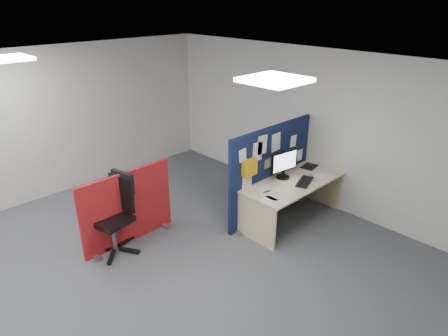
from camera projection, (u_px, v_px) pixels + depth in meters
floor at (83, 326)px, 4.55m from camera, size 9.00×9.00×0.00m
ceiling at (39, 91)px, 3.48m from camera, size 9.00×7.00×0.02m
wall_right at (318, 129)px, 6.88m from camera, size 0.02×7.00×2.70m
ceiling_lights at (47, 79)px, 4.14m from camera, size 4.10×4.10×0.04m
navy_divider at (270, 172)px, 6.55m from camera, size 1.91×0.30×1.58m
main_desk at (291, 189)px, 6.49m from camera, size 1.83×0.82×0.73m
monitor_main at (284, 163)px, 6.41m from camera, size 0.52×0.22×0.45m
keyboard at (305, 182)px, 6.34m from camera, size 0.48×0.32×0.02m
mouse at (310, 176)px, 6.54m from camera, size 0.11×0.07×0.03m
paper_tray at (309, 166)px, 6.91m from camera, size 0.31×0.26×0.01m
red_divider at (128, 208)px, 5.93m from camera, size 1.52×0.30×1.14m
office_chair at (117, 208)px, 5.74m from camera, size 0.76×0.75×1.15m
desk_papers at (284, 186)px, 6.23m from camera, size 1.50×0.86×0.00m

